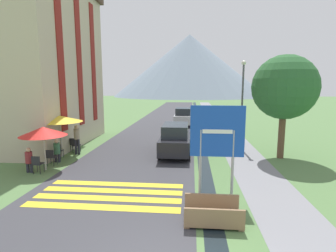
{
  "coord_description": "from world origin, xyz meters",
  "views": [
    {
      "loc": [
        0.52,
        -5.15,
        4.05
      ],
      "look_at": [
        -0.84,
        10.0,
        1.71
      ],
      "focal_mm": 28.0,
      "sensor_mm": 36.0,
      "label": 1
    }
  ],
  "objects_px": {
    "parked_car_near": "(176,139)",
    "person_seated_far": "(29,159)",
    "cafe_chair_far_right": "(74,143)",
    "cafe_umbrella_front_red": "(43,131)",
    "cafe_chair_nearest": "(37,163)",
    "person_standing_terrace": "(77,138)",
    "tree_by_path": "(285,88)",
    "cafe_chair_near_right": "(51,156)",
    "road_sign": "(217,139)",
    "person_seated_near": "(57,150)",
    "cafe_umbrella_middle_yellow": "(60,119)",
    "footbridge": "(213,214)",
    "hotel_building": "(43,54)",
    "streetlamp": "(242,98)",
    "cafe_chair_middle": "(58,150)",
    "parked_car_far": "(183,117)",
    "cafe_chair_far_left": "(76,144)"
  },
  "relations": [
    {
      "from": "parked_car_near",
      "to": "person_seated_far",
      "type": "distance_m",
      "value": 7.79
    },
    {
      "from": "cafe_chair_far_right",
      "to": "cafe_umbrella_front_red",
      "type": "xyz_separation_m",
      "value": [
        0.25,
        -3.62,
        1.39
      ]
    },
    {
      "from": "cafe_chair_nearest",
      "to": "person_standing_terrace",
      "type": "bearing_deg",
      "value": 109.98
    },
    {
      "from": "cafe_chair_far_right",
      "to": "tree_by_path",
      "type": "bearing_deg",
      "value": -11.69
    },
    {
      "from": "cafe_chair_near_right",
      "to": "road_sign",
      "type": "bearing_deg",
      "value": -9.46
    },
    {
      "from": "person_seated_near",
      "to": "person_standing_terrace",
      "type": "bearing_deg",
      "value": 77.29
    },
    {
      "from": "cafe_umbrella_middle_yellow",
      "to": "footbridge",
      "type": "bearing_deg",
      "value": -39.22
    },
    {
      "from": "tree_by_path",
      "to": "hotel_building",
      "type": "bearing_deg",
      "value": 171.66
    },
    {
      "from": "road_sign",
      "to": "person_seated_far",
      "type": "distance_m",
      "value": 8.87
    },
    {
      "from": "streetlamp",
      "to": "tree_by_path",
      "type": "xyz_separation_m",
      "value": [
        1.85,
        -2.09,
        0.66
      ]
    },
    {
      "from": "cafe_chair_near_right",
      "to": "streetlamp",
      "type": "distance_m",
      "value": 11.66
    },
    {
      "from": "person_seated_far",
      "to": "person_seated_near",
      "type": "height_order",
      "value": "person_seated_near"
    },
    {
      "from": "hotel_building",
      "to": "cafe_chair_nearest",
      "type": "xyz_separation_m",
      "value": [
        2.82,
        -6.02,
        -5.63
      ]
    },
    {
      "from": "cafe_umbrella_middle_yellow",
      "to": "person_seated_near",
      "type": "height_order",
      "value": "cafe_umbrella_middle_yellow"
    },
    {
      "from": "parked_car_near",
      "to": "cafe_chair_middle",
      "type": "xyz_separation_m",
      "value": [
        -6.45,
        -1.71,
        -0.4
      ]
    },
    {
      "from": "cafe_umbrella_middle_yellow",
      "to": "hotel_building",
      "type": "bearing_deg",
      "value": 129.03
    },
    {
      "from": "road_sign",
      "to": "person_seated_near",
      "type": "bearing_deg",
      "value": 154.03
    },
    {
      "from": "cafe_umbrella_middle_yellow",
      "to": "tree_by_path",
      "type": "height_order",
      "value": "tree_by_path"
    },
    {
      "from": "hotel_building",
      "to": "cafe_chair_far_right",
      "type": "xyz_separation_m",
      "value": [
        2.66,
        -1.85,
        -5.63
      ]
    },
    {
      "from": "footbridge",
      "to": "cafe_chair_nearest",
      "type": "xyz_separation_m",
      "value": [
        -7.77,
        3.67,
        0.29
      ]
    },
    {
      "from": "cafe_chair_near_right",
      "to": "person_standing_terrace",
      "type": "distance_m",
      "value": 2.39
    },
    {
      "from": "person_standing_terrace",
      "to": "cafe_chair_far_right",
      "type": "bearing_deg",
      "value": 128.46
    },
    {
      "from": "parked_car_far",
      "to": "cafe_chair_middle",
      "type": "distance_m",
      "value": 14.59
    },
    {
      "from": "footbridge",
      "to": "streetlamp",
      "type": "bearing_deg",
      "value": 75.23
    },
    {
      "from": "cafe_umbrella_front_red",
      "to": "cafe_chair_far_left",
      "type": "bearing_deg",
      "value": 89.61
    },
    {
      "from": "person_standing_terrace",
      "to": "footbridge",
      "type": "bearing_deg",
      "value": -44.11
    },
    {
      "from": "cafe_umbrella_front_red",
      "to": "streetlamp",
      "type": "height_order",
      "value": "streetlamp"
    },
    {
      "from": "cafe_umbrella_front_red",
      "to": "person_standing_terrace",
      "type": "relative_size",
      "value": 1.24
    },
    {
      "from": "cafe_chair_middle",
      "to": "cafe_chair_near_right",
      "type": "bearing_deg",
      "value": -73.67
    },
    {
      "from": "parked_car_near",
      "to": "person_standing_terrace",
      "type": "xyz_separation_m",
      "value": [
        -5.81,
        -0.68,
        0.11
      ]
    },
    {
      "from": "parked_car_near",
      "to": "person_standing_terrace",
      "type": "bearing_deg",
      "value": -173.36
    },
    {
      "from": "road_sign",
      "to": "tree_by_path",
      "type": "relative_size",
      "value": 0.59
    },
    {
      "from": "cafe_chair_far_right",
      "to": "person_seated_far",
      "type": "distance_m",
      "value": 4.08
    },
    {
      "from": "parked_car_far",
      "to": "tree_by_path",
      "type": "xyz_separation_m",
      "value": [
        5.9,
        -11.7,
        3.04
      ]
    },
    {
      "from": "person_standing_terrace",
      "to": "hotel_building",
      "type": "bearing_deg",
      "value": 141.74
    },
    {
      "from": "cafe_chair_far_left",
      "to": "person_seated_far",
      "type": "relative_size",
      "value": 0.7
    },
    {
      "from": "streetlamp",
      "to": "person_seated_near",
      "type": "bearing_deg",
      "value": -158.52
    },
    {
      "from": "parked_car_far",
      "to": "person_seated_far",
      "type": "xyz_separation_m",
      "value": [
        -6.71,
        -15.41,
        -0.24
      ]
    },
    {
      "from": "cafe_umbrella_front_red",
      "to": "person_seated_far",
      "type": "relative_size",
      "value": 1.8
    },
    {
      "from": "cafe_chair_nearest",
      "to": "person_seated_near",
      "type": "xyz_separation_m",
      "value": [
        -0.02,
        1.86,
        0.18
      ]
    },
    {
      "from": "cafe_umbrella_middle_yellow",
      "to": "person_standing_terrace",
      "type": "xyz_separation_m",
      "value": [
        0.66,
        0.6,
        -1.19
      ]
    },
    {
      "from": "hotel_building",
      "to": "person_seated_far",
      "type": "height_order",
      "value": "hotel_building"
    },
    {
      "from": "cafe_chair_middle",
      "to": "footbridge",
      "type": "bearing_deg",
      "value": -33.73
    },
    {
      "from": "footbridge",
      "to": "hotel_building",
      "type": "bearing_deg",
      "value": 137.54
    },
    {
      "from": "hotel_building",
      "to": "cafe_umbrella_front_red",
      "type": "xyz_separation_m",
      "value": [
        2.9,
        -5.47,
        -4.24
      ]
    },
    {
      "from": "cafe_chair_middle",
      "to": "tree_by_path",
      "type": "distance_m",
      "value": 12.97
    },
    {
      "from": "tree_by_path",
      "to": "cafe_chair_far_right",
      "type": "bearing_deg",
      "value": 178.38
    },
    {
      "from": "cafe_chair_far_right",
      "to": "cafe_chair_nearest",
      "type": "xyz_separation_m",
      "value": [
        0.17,
        -4.18,
        0.0
      ]
    },
    {
      "from": "parked_car_near",
      "to": "cafe_chair_far_left",
      "type": "bearing_deg",
      "value": -177.17
    },
    {
      "from": "cafe_chair_near_right",
      "to": "person_seated_near",
      "type": "height_order",
      "value": "person_seated_near"
    }
  ]
}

